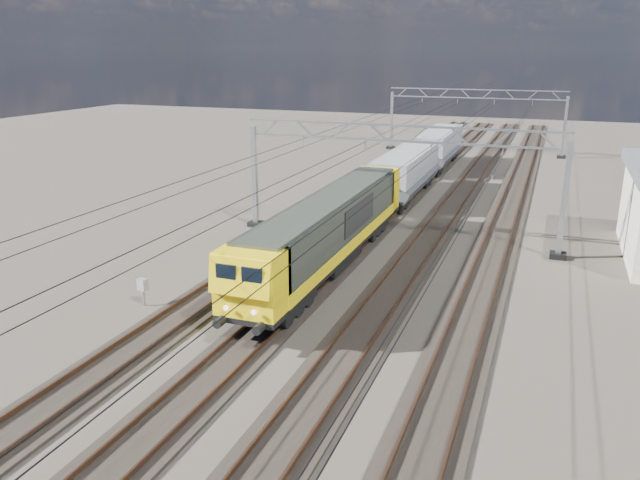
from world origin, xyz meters
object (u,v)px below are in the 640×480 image
(catenary_gantry_mid, at_px, (397,178))
(locomotive, at_px, (330,228))
(catenary_gantry_far, at_px, (475,118))
(trackside_cabinet, at_px, (143,285))
(hopper_wagon_lead, at_px, (406,171))
(hopper_wagon_mid, at_px, (439,145))

(catenary_gantry_mid, relative_size, locomotive, 0.94)
(catenary_gantry_far, bearing_deg, trackside_cabinet, -99.45)
(catenary_gantry_mid, height_order, catenary_gantry_far, same)
(locomotive, bearing_deg, catenary_gantry_far, 87.29)
(trackside_cabinet, bearing_deg, hopper_wagon_lead, 84.94)
(catenary_gantry_far, height_order, hopper_wagon_mid, catenary_gantry_far)
(catenary_gantry_far, xyz_separation_m, hopper_wagon_lead, (-2.00, -24.63, -1.67))
(catenary_gantry_mid, height_order, hopper_wagon_mid, catenary_gantry_mid)
(catenary_gantry_far, bearing_deg, locomotive, -92.71)
(catenary_gantry_mid, height_order, hopper_wagon_lead, catenary_gantry_mid)
(catenary_gantry_mid, bearing_deg, hopper_wagon_lead, 99.98)
(locomotive, xyz_separation_m, trackside_cabinet, (-6.33, -7.70, -1.33))
(hopper_wagon_lead, bearing_deg, catenary_gantry_mid, -80.02)
(catenary_gantry_mid, height_order, locomotive, catenary_gantry_mid)
(catenary_gantry_mid, relative_size, catenary_gantry_far, 1.00)
(hopper_wagon_mid, bearing_deg, catenary_gantry_mid, -85.53)
(locomotive, height_order, trackside_cabinet, locomotive)
(locomotive, bearing_deg, catenary_gantry_mid, 72.45)
(locomotive, xyz_separation_m, hopper_wagon_mid, (-0.00, 31.90, -0.09))
(catenary_gantry_far, xyz_separation_m, locomotive, (-2.00, -42.32, -1.58))
(hopper_wagon_lead, xyz_separation_m, hopper_wagon_mid, (0.00, 14.20, 0.00))
(catenary_gantry_mid, xyz_separation_m, trackside_cabinet, (-8.33, -14.02, -2.91))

